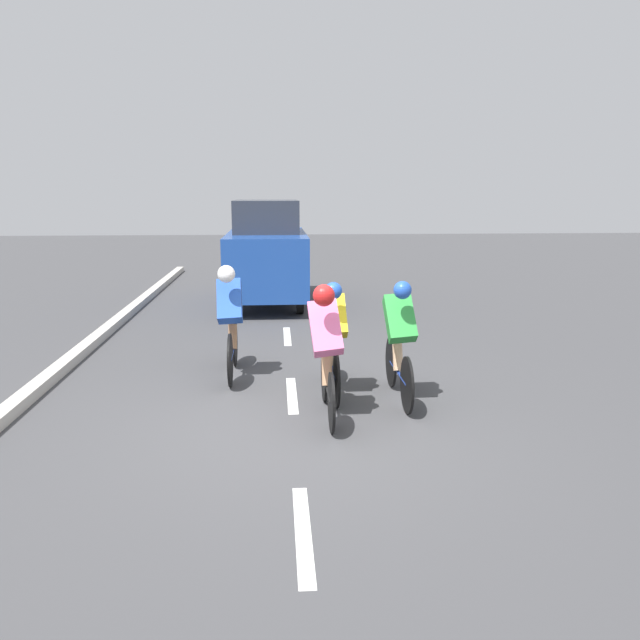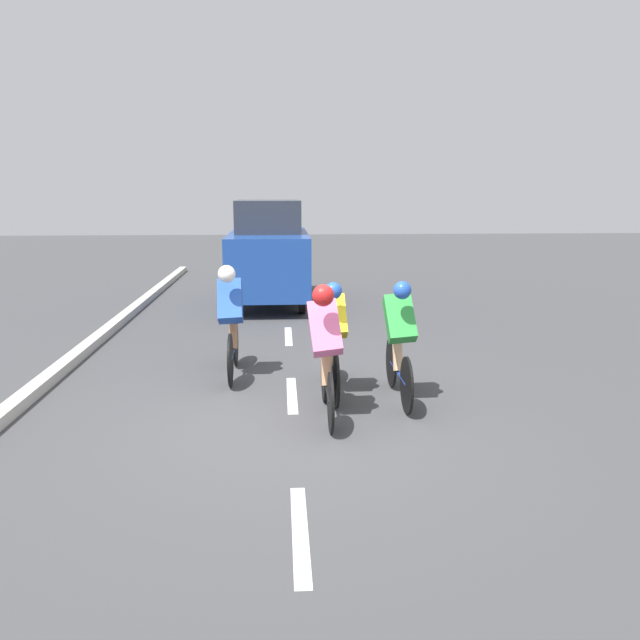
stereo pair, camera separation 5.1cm
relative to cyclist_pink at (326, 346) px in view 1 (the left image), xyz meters
name	(u,v)px [view 1 (the left image)]	position (x,y,z in m)	size (l,w,h in m)	color
ground_plane	(294,426)	(0.36, 0.24, -0.83)	(60.00, 60.00, 0.00)	#424244
lane_stripe_near	(303,532)	(0.36, 2.38, -0.82)	(0.12, 1.40, 0.01)	white
lane_stripe_mid	(292,395)	(0.36, -0.82, -0.82)	(0.12, 1.40, 0.01)	white
lane_stripe_far	(287,336)	(0.36, -4.02, -0.82)	(0.12, 1.40, 0.01)	white
curb	(28,395)	(3.56, -0.82, -0.76)	(0.20, 24.90, 0.14)	#B7B2A8
cyclist_pink	(326,346)	(0.00, 0.00, 0.00)	(0.39, 1.65, 1.55)	black
cyclist_blue	(231,318)	(1.15, -1.65, -0.01)	(0.35, 1.69, 1.56)	black
cyclist_green	(399,338)	(-0.92, -0.52, -0.05)	(0.36, 1.66, 1.50)	black
cyclist_yellow	(333,336)	(-0.15, -0.80, -0.07)	(0.34, 1.70, 1.45)	black
support_car	(267,253)	(0.73, -7.31, 0.31)	(1.70, 3.88, 2.29)	black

